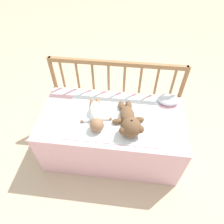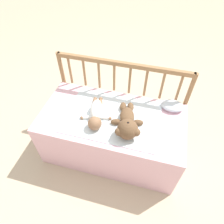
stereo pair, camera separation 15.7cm
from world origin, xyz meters
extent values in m
plane|color=#C6B293|center=(0.00, 0.00, 0.00)|extent=(12.00, 12.00, 0.00)
cube|color=#EDB7C6|center=(0.00, 0.00, 0.24)|extent=(1.18, 0.61, 0.47)
cylinder|color=#997047|center=(-0.57, 0.33, 0.39)|extent=(0.04, 0.04, 0.78)
cylinder|color=#997047|center=(0.57, 0.33, 0.39)|extent=(0.04, 0.04, 0.78)
cube|color=#997047|center=(0.00, 0.33, 0.76)|extent=(1.14, 0.03, 0.04)
cylinder|color=#997047|center=(-0.48, 0.33, 0.61)|extent=(0.02, 0.02, 0.27)
cylinder|color=#997047|center=(-0.35, 0.33, 0.61)|extent=(0.02, 0.02, 0.27)
cylinder|color=#997047|center=(-0.21, 0.33, 0.61)|extent=(0.02, 0.02, 0.27)
cylinder|color=#997047|center=(-0.07, 0.33, 0.61)|extent=(0.02, 0.02, 0.27)
cylinder|color=#997047|center=(0.07, 0.33, 0.61)|extent=(0.02, 0.02, 0.27)
cylinder|color=#997047|center=(0.21, 0.33, 0.61)|extent=(0.02, 0.02, 0.27)
cylinder|color=#997047|center=(0.35, 0.33, 0.61)|extent=(0.02, 0.02, 0.27)
cylinder|color=#997047|center=(0.48, 0.33, 0.61)|extent=(0.02, 0.02, 0.27)
cube|color=white|center=(0.01, 0.00, 0.48)|extent=(0.75, 0.52, 0.01)
ellipsoid|color=brown|center=(0.12, 0.00, 0.52)|extent=(0.15, 0.21, 0.08)
sphere|color=brown|center=(0.16, -0.15, 0.55)|extent=(0.15, 0.15, 0.15)
sphere|color=beige|center=(0.16, -0.15, 0.59)|extent=(0.06, 0.06, 0.06)
sphere|color=black|center=(0.16, -0.15, 0.62)|extent=(0.02, 0.02, 0.02)
sphere|color=brown|center=(0.22, -0.16, 0.55)|extent=(0.06, 0.06, 0.06)
sphere|color=brown|center=(0.10, -0.19, 0.55)|extent=(0.06, 0.06, 0.06)
ellipsoid|color=brown|center=(0.21, -0.02, 0.50)|extent=(0.09, 0.07, 0.05)
ellipsoid|color=brown|center=(0.05, -0.06, 0.50)|extent=(0.09, 0.07, 0.05)
ellipsoid|color=brown|center=(0.13, 0.12, 0.50)|extent=(0.07, 0.10, 0.05)
ellipsoid|color=brown|center=(0.07, 0.11, 0.50)|extent=(0.07, 0.10, 0.05)
ellipsoid|color=white|center=(-0.13, 0.00, 0.52)|extent=(0.14, 0.23, 0.10)
sphere|color=#936B4C|center=(-0.10, -0.14, 0.53)|extent=(0.11, 0.11, 0.11)
ellipsoid|color=white|center=(-0.04, -0.03, 0.49)|extent=(0.11, 0.06, 0.03)
ellipsoid|color=white|center=(-0.20, -0.07, 0.49)|extent=(0.11, 0.06, 0.03)
sphere|color=#936B4C|center=(-0.01, -0.03, 0.49)|extent=(0.03, 0.03, 0.03)
sphere|color=#936B4C|center=(-0.22, -0.08, 0.49)|extent=(0.03, 0.03, 0.03)
ellipsoid|color=#936B4C|center=(-0.13, 0.11, 0.49)|extent=(0.06, 0.11, 0.04)
ellipsoid|color=#936B4C|center=(-0.18, 0.10, 0.49)|extent=(0.06, 0.11, 0.04)
sphere|color=#936B4C|center=(-0.15, 0.16, 0.49)|extent=(0.03, 0.03, 0.03)
sphere|color=#936B4C|center=(-0.19, 0.15, 0.49)|extent=(0.03, 0.03, 0.03)
ellipsoid|color=silver|center=(0.46, 0.23, 0.50)|extent=(0.19, 0.14, 0.06)
camera|label=1|loc=(0.12, -1.06, 1.69)|focal=32.00mm
camera|label=2|loc=(0.28, -1.03, 1.69)|focal=32.00mm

